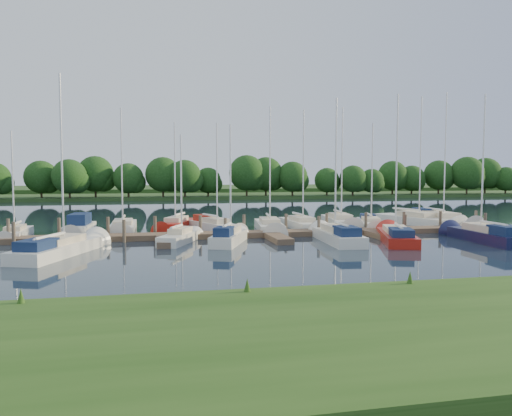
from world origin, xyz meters
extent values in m
plane|color=#192533|center=(0.00, 0.00, 0.00)|extent=(260.00, 260.00, 0.00)
cube|color=#224614|center=(0.00, -16.00, 0.25)|extent=(90.00, 10.00, 0.50)
cube|color=#4A3829|center=(0.00, 8.00, 0.20)|extent=(40.00, 2.00, 0.40)
cube|color=#4A3829|center=(-16.00, 5.00, 0.20)|extent=(1.20, 4.00, 0.40)
cube|color=#4A3829|center=(-8.00, 5.00, 0.20)|extent=(1.20, 4.00, 0.40)
cube|color=#4A3829|center=(0.00, 5.00, 0.20)|extent=(1.20, 4.00, 0.40)
cube|color=#4A3829|center=(8.00, 5.00, 0.20)|extent=(1.20, 4.00, 0.40)
cube|color=#4A3829|center=(16.00, 5.00, 0.20)|extent=(1.20, 4.00, 0.40)
cylinder|color=#473D33|center=(-19.00, 9.30, 0.60)|extent=(0.24, 0.24, 2.00)
cylinder|color=#473D33|center=(-15.55, 9.30, 0.60)|extent=(0.24, 0.24, 2.00)
cylinder|color=#473D33|center=(-12.09, 9.30, 0.60)|extent=(0.24, 0.24, 2.00)
cylinder|color=#473D33|center=(-8.64, 9.30, 0.60)|extent=(0.24, 0.24, 2.00)
cylinder|color=#473D33|center=(-5.18, 9.30, 0.60)|extent=(0.24, 0.24, 2.00)
cylinder|color=#473D33|center=(-1.73, 9.30, 0.60)|extent=(0.24, 0.24, 2.00)
cylinder|color=#473D33|center=(1.73, 9.30, 0.60)|extent=(0.24, 0.24, 2.00)
cylinder|color=#473D33|center=(5.18, 9.30, 0.60)|extent=(0.24, 0.24, 2.00)
cylinder|color=#473D33|center=(8.64, 9.30, 0.60)|extent=(0.24, 0.24, 2.00)
cylinder|color=#473D33|center=(12.09, 9.30, 0.60)|extent=(0.24, 0.24, 2.00)
cylinder|color=#473D33|center=(15.55, 9.30, 0.60)|extent=(0.24, 0.24, 2.00)
cylinder|color=#473D33|center=(19.00, 9.30, 0.60)|extent=(0.24, 0.24, 2.00)
cylinder|color=#473D33|center=(-18.00, 6.70, 0.60)|extent=(0.24, 0.24, 2.00)
cylinder|color=#473D33|center=(-10.80, 6.70, 0.60)|extent=(0.24, 0.24, 2.00)
cylinder|color=#473D33|center=(-3.60, 6.70, 0.60)|extent=(0.24, 0.24, 2.00)
cylinder|color=#473D33|center=(3.60, 6.70, 0.60)|extent=(0.24, 0.24, 2.00)
cylinder|color=#473D33|center=(10.80, 6.70, 0.60)|extent=(0.24, 0.24, 2.00)
cylinder|color=#473D33|center=(18.00, 6.70, 0.60)|extent=(0.24, 0.24, 2.00)
cube|color=#214018|center=(0.00, 75.00, 0.30)|extent=(180.00, 30.00, 0.60)
cube|color=#375826|center=(0.00, 100.00, 0.70)|extent=(220.00, 40.00, 1.40)
sphere|color=#16370F|center=(-33.52, 63.11, 3.57)|extent=(4.28, 4.28, 4.28)
cylinder|color=#38281C|center=(-27.69, 61.90, 1.35)|extent=(0.36, 0.36, 2.69)
sphere|color=#16370F|center=(-27.69, 61.90, 4.64)|extent=(6.28, 6.28, 6.28)
sphere|color=#16370F|center=(-26.35, 62.10, 3.74)|extent=(4.49, 4.49, 4.49)
cylinder|color=#38281C|center=(-24.31, 63.74, 1.08)|extent=(0.36, 0.36, 2.17)
sphere|color=#16370F|center=(-24.31, 63.74, 3.74)|extent=(5.06, 5.06, 5.06)
sphere|color=#16370F|center=(-23.23, 63.94, 3.01)|extent=(3.61, 3.61, 3.61)
cylinder|color=#38281C|center=(-18.72, 61.49, 1.39)|extent=(0.36, 0.36, 2.78)
sphere|color=#16370F|center=(-18.72, 61.49, 4.79)|extent=(6.49, 6.49, 6.49)
sphere|color=#16370F|center=(-17.33, 61.69, 3.86)|extent=(4.64, 4.64, 4.64)
cylinder|color=#38281C|center=(-12.00, 62.09, 1.38)|extent=(0.36, 0.36, 2.76)
sphere|color=#16370F|center=(-12.00, 62.09, 4.75)|extent=(6.44, 6.44, 6.44)
sphere|color=#16370F|center=(-10.62, 62.29, 3.83)|extent=(4.60, 4.60, 4.60)
cylinder|color=#38281C|center=(-8.60, 62.41, 1.14)|extent=(0.36, 0.36, 2.28)
sphere|color=#16370F|center=(-8.60, 62.41, 3.93)|extent=(5.33, 5.33, 5.33)
sphere|color=#16370F|center=(-7.46, 62.61, 3.17)|extent=(3.80, 3.80, 3.80)
cylinder|color=#38281C|center=(-1.46, 63.43, 1.25)|extent=(0.36, 0.36, 2.51)
sphere|color=#16370F|center=(-1.46, 63.43, 4.32)|extent=(5.85, 5.85, 5.85)
sphere|color=#16370F|center=(-0.21, 63.63, 3.48)|extent=(4.18, 4.18, 4.18)
cylinder|color=#38281C|center=(2.69, 61.47, 1.42)|extent=(0.36, 0.36, 2.84)
sphere|color=#16370F|center=(2.69, 61.47, 4.89)|extent=(6.62, 6.62, 6.62)
sphere|color=#16370F|center=(4.11, 61.67, 3.94)|extent=(4.73, 4.73, 4.73)
cylinder|color=#38281C|center=(7.79, 63.18, 1.16)|extent=(0.36, 0.36, 2.33)
sphere|color=#16370F|center=(7.79, 63.18, 4.01)|extent=(5.43, 5.43, 5.43)
sphere|color=#16370F|center=(8.96, 63.38, 3.23)|extent=(3.88, 3.88, 3.88)
cylinder|color=#38281C|center=(12.21, 62.40, 1.03)|extent=(0.36, 0.36, 2.06)
sphere|color=#16370F|center=(12.21, 62.40, 3.54)|extent=(4.80, 4.80, 4.80)
sphere|color=#16370F|center=(13.24, 62.60, 2.86)|extent=(3.43, 3.43, 3.43)
cylinder|color=#38281C|center=(18.96, 60.34, 1.39)|extent=(0.36, 0.36, 2.77)
sphere|color=#16370F|center=(18.96, 60.34, 4.77)|extent=(6.47, 6.47, 6.47)
sphere|color=#16370F|center=(20.35, 60.54, 3.85)|extent=(4.62, 4.62, 4.62)
cylinder|color=#38281C|center=(23.39, 63.90, 1.15)|extent=(0.36, 0.36, 2.30)
sphere|color=#16370F|center=(23.39, 63.90, 3.95)|extent=(5.36, 5.36, 5.36)
sphere|color=#16370F|center=(24.54, 64.10, 3.19)|extent=(3.83, 3.83, 3.83)
cylinder|color=#38281C|center=(29.19, 63.42, 1.08)|extent=(0.36, 0.36, 2.15)
sphere|color=#16370F|center=(29.19, 63.42, 3.71)|extent=(5.02, 5.02, 5.02)
sphere|color=#16370F|center=(30.27, 63.62, 2.99)|extent=(3.59, 3.59, 3.59)
cylinder|color=#38281C|center=(33.47, 62.10, 1.41)|extent=(0.36, 0.36, 2.83)
sphere|color=#16370F|center=(33.47, 62.10, 4.87)|extent=(6.60, 6.60, 6.60)
sphere|color=#16370F|center=(34.88, 62.30, 3.93)|extent=(4.72, 4.72, 4.72)
cylinder|color=#38281C|center=(38.81, 60.29, 1.31)|extent=(0.36, 0.36, 2.61)
sphere|color=#16370F|center=(38.81, 60.29, 4.50)|extent=(6.10, 6.10, 6.10)
sphere|color=#16370F|center=(40.12, 60.49, 3.63)|extent=(4.36, 4.36, 4.36)
cylinder|color=#38281C|center=(42.99, 61.02, 1.09)|extent=(0.36, 0.36, 2.18)
sphere|color=#16370F|center=(42.99, 61.02, 3.75)|extent=(5.08, 5.08, 5.08)
sphere|color=#16370F|center=(44.08, 61.22, 3.03)|extent=(3.63, 3.63, 3.63)
cylinder|color=#38281C|center=(48.33, 60.03, 1.25)|extent=(0.36, 0.36, 2.51)
sphere|color=#16370F|center=(48.33, 60.03, 4.32)|extent=(5.85, 5.85, 5.85)
sphere|color=#16370F|center=(49.58, 60.23, 3.48)|extent=(4.18, 4.18, 4.18)
cylinder|color=#38281C|center=(55.51, 62.55, 1.05)|extent=(0.36, 0.36, 2.10)
sphere|color=#16370F|center=(55.51, 62.55, 3.62)|extent=(4.91, 4.91, 4.91)
sphere|color=#16370F|center=(56.56, 62.75, 2.92)|extent=(3.50, 3.50, 3.50)
cylinder|color=#38281C|center=(60.52, 61.13, 1.23)|extent=(0.36, 0.36, 2.46)
sphere|color=#16370F|center=(60.52, 61.13, 4.24)|extent=(5.75, 5.75, 5.75)
sphere|color=#16370F|center=(61.75, 61.33, 3.42)|extent=(4.10, 4.10, 4.10)
cylinder|color=#38281C|center=(65.77, 62.80, 1.18)|extent=(0.36, 0.36, 2.36)
sphere|color=#16370F|center=(65.77, 62.80, 4.06)|extent=(5.50, 5.50, 5.50)
cube|color=white|center=(-18.93, 11.12, 0.15)|extent=(1.71, 5.51, 0.95)
cone|color=white|center=(-18.84, 8.39, 0.15)|extent=(0.83, 1.94, 0.76)
cube|color=beige|center=(-18.92, 10.85, 0.73)|extent=(1.23, 2.49, 0.43)
cylinder|color=silver|center=(-18.91, 10.58, 4.29)|extent=(0.12, 0.12, 7.37)
cylinder|color=silver|center=(-18.95, 11.67, 1.08)|extent=(0.18, 2.46, 0.10)
cylinder|color=white|center=(-18.95, 11.67, 1.08)|extent=(0.27, 2.19, 0.20)
cube|color=white|center=(-14.63, 13.27, 0.15)|extent=(2.08, 5.37, 1.13)
cone|color=white|center=(-14.80, 10.64, 0.15)|extent=(0.97, 1.63, 0.87)
cube|color=#15254A|center=(-14.63, 13.27, 1.07)|extent=(1.58, 2.98, 1.02)
cube|color=white|center=(-11.23, 14.13, 0.15)|extent=(2.00, 7.13, 0.97)
cone|color=white|center=(-11.24, 10.57, 0.15)|extent=(1.00, 2.49, 1.00)
cube|color=beige|center=(-11.23, 13.78, 0.75)|extent=(1.50, 3.21, 0.44)
cylinder|color=silver|center=(-11.23, 13.42, 5.43)|extent=(0.12, 0.12, 9.62)
cylinder|color=silver|center=(-11.23, 14.85, 1.11)|extent=(0.10, 3.21, 0.10)
cylinder|color=white|center=(-11.23, 14.85, 1.11)|extent=(0.20, 2.85, 0.20)
cube|color=#AD1910|center=(-6.63, 14.84, 0.15)|extent=(3.93, 6.54, 1.09)
cone|color=#AD1910|center=(-7.76, 11.89, 0.15)|extent=(1.62, 2.38, 0.89)
cube|color=beige|center=(-6.74, 14.54, 0.84)|extent=(2.26, 3.13, 0.49)
cylinder|color=silver|center=(-6.85, 14.25, 4.96)|extent=(0.12, 0.12, 8.53)
cylinder|color=silver|center=(-6.40, 15.43, 1.23)|extent=(1.12, 2.69, 0.10)
cylinder|color=white|center=(-6.40, 15.43, 1.23)|extent=(1.10, 2.43, 0.20)
cube|color=white|center=(-3.74, 12.52, 0.15)|extent=(3.91, 6.34, 1.12)
cone|color=white|center=(-2.58, 9.67, 0.15)|extent=(1.61, 2.32, 0.86)
cube|color=beige|center=(-3.63, 12.23, 0.86)|extent=(2.24, 3.05, 0.51)
cube|color=maroon|center=(-4.39, 14.11, 0.96)|extent=(1.81, 2.16, 0.56)
cylinder|color=silver|center=(-3.51, 11.95, 4.86)|extent=(0.12, 0.12, 8.30)
cylinder|color=silver|center=(-3.97, 13.09, 1.27)|extent=(1.13, 2.60, 0.10)
cylinder|color=white|center=(-3.97, 13.09, 1.27)|extent=(1.11, 2.35, 0.20)
cube|color=white|center=(0.92, 11.83, 0.15)|extent=(2.94, 7.35, 1.08)
cone|color=white|center=(0.44, 8.29, 0.15)|extent=(1.33, 2.61, 1.00)
cube|color=beige|center=(0.88, 11.47, 0.84)|extent=(1.92, 3.39, 0.49)
cylinder|color=silver|center=(0.83, 11.12, 5.52)|extent=(0.12, 0.12, 9.65)
cylinder|color=silver|center=(1.02, 12.54, 1.23)|extent=(0.53, 3.20, 0.10)
cylinder|color=white|center=(1.02, 12.54, 1.23)|extent=(0.58, 2.86, 0.20)
cube|color=white|center=(4.15, 13.26, 0.15)|extent=(2.19, 7.23, 1.04)
cone|color=white|center=(4.24, 9.67, 0.15)|extent=(1.07, 2.54, 1.01)
cube|color=beige|center=(4.16, 12.90, 0.81)|extent=(1.59, 3.27, 0.47)
cylinder|color=silver|center=(4.17, 12.54, 5.51)|extent=(0.12, 0.12, 9.70)
cylinder|color=silver|center=(4.13, 13.98, 1.18)|extent=(0.18, 3.23, 0.10)
cylinder|color=white|center=(4.13, 13.98, 1.18)|extent=(0.27, 2.88, 0.20)
cube|color=white|center=(8.35, 14.52, 0.15)|extent=(3.23, 7.73, 1.11)
cone|color=white|center=(7.78, 10.81, 0.15)|extent=(1.44, 2.75, 1.05)
cube|color=beige|center=(8.30, 14.15, 0.86)|extent=(2.07, 3.58, 0.51)
cylinder|color=silver|center=(8.24, 13.78, 5.77)|extent=(0.12, 0.12, 10.12)
cylinder|color=silver|center=(8.47, 15.26, 1.27)|extent=(0.62, 3.35, 0.10)
cylinder|color=white|center=(8.47, 15.26, 1.27)|extent=(0.66, 2.99, 0.20)
cube|color=white|center=(10.48, 12.42, 0.15)|extent=(3.66, 6.68, 0.94)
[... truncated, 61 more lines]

